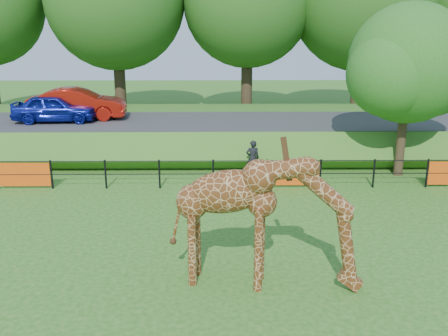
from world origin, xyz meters
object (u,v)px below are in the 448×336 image
Objects in this scene: giraffe at (266,222)px; car_red at (78,104)px; visitor at (253,158)px; car_blue at (55,108)px; tree_east at (411,68)px.

car_red is (-7.92, 13.72, 0.59)m from giraffe.
car_red is 9.72m from visitor.
giraffe is at bearing -149.40° from car_blue.
car_red is at bearing 161.11° from tree_east.
giraffe is 11.20m from tree_east.
car_blue is (-8.82, 12.99, 0.49)m from giraffe.
giraffe is at bearing -125.56° from tree_east.
tree_east is (6.32, 8.84, 2.69)m from giraffe.
giraffe is 8.78m from visitor.
tree_east reaches higher than visitor.
giraffe is 0.66× the size of tree_east.
visitor is at bearing 97.76° from giraffe.
giraffe is at bearing 84.33° from visitor.
visitor is 0.22× the size of tree_east.
car_blue is at bearing 164.68° from tree_east.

